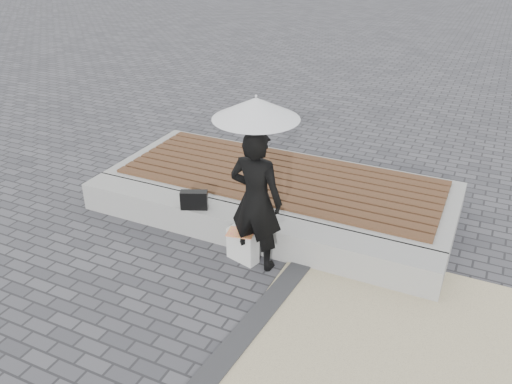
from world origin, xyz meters
TOP-DOWN VIEW (x-y plane):
  - ground at (0.00, 0.00)m, footprint 80.00×80.00m
  - edging_band at (0.75, -0.50)m, footprint 0.61×5.20m
  - seating_ledge at (0.00, 1.60)m, footprint 5.00×0.45m
  - timber_platform at (0.00, 2.80)m, footprint 5.00×2.00m
  - timber_decking at (0.00, 2.80)m, footprint 4.60×1.80m
  - woman at (0.36, 1.20)m, footprint 0.65×0.43m
  - parasol at (0.36, 1.20)m, footprint 0.96×0.96m
  - handbag at (-0.67, 1.47)m, footprint 0.37×0.26m
  - canvas_tote at (0.17, 1.21)m, footprint 0.43×0.26m
  - magazine at (0.17, 1.16)m, footprint 0.36×0.29m

SIDE VIEW (x-z plane):
  - ground at x=0.00m, z-range 0.00..0.00m
  - edging_band at x=0.75m, z-range 0.00..0.04m
  - seating_ledge at x=0.00m, z-range 0.00..0.40m
  - timber_platform at x=0.00m, z-range 0.00..0.40m
  - canvas_tote at x=0.17m, z-range 0.00..0.42m
  - timber_decking at x=0.00m, z-range 0.40..0.44m
  - magazine at x=0.17m, z-range 0.42..0.43m
  - handbag at x=-0.67m, z-range 0.40..0.65m
  - woman at x=0.36m, z-range 0.00..1.77m
  - parasol at x=0.36m, z-range 1.39..2.61m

